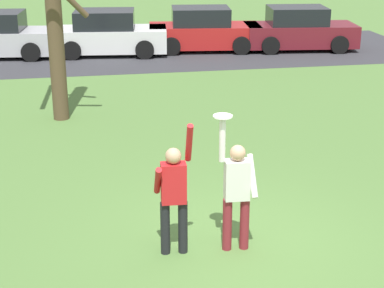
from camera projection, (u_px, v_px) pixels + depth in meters
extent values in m
plane|color=#567F3D|center=(233.00, 243.00, 9.59)|extent=(120.00, 120.00, 0.00)
cylinder|color=maroon|center=(244.00, 223.00, 9.31)|extent=(0.14, 0.14, 0.82)
cylinder|color=maroon|center=(227.00, 224.00, 9.28)|extent=(0.14, 0.14, 0.82)
cube|color=silver|center=(237.00, 180.00, 9.06)|extent=(0.37, 0.24, 0.60)
sphere|color=tan|center=(238.00, 153.00, 8.91)|extent=(0.23, 0.23, 0.23)
cylinder|color=silver|center=(252.00, 176.00, 9.07)|extent=(0.11, 0.49, 0.57)
cylinder|color=silver|center=(222.00, 139.00, 8.82)|extent=(0.09, 0.09, 0.66)
cylinder|color=black|center=(165.00, 228.00, 9.17)|extent=(0.14, 0.14, 0.82)
cylinder|color=black|center=(183.00, 227.00, 9.20)|extent=(0.14, 0.14, 0.82)
cube|color=red|center=(174.00, 183.00, 8.95)|extent=(0.37, 0.24, 0.60)
sphere|color=tan|center=(173.00, 156.00, 8.81)|extent=(0.23, 0.23, 0.23)
cylinder|color=red|center=(158.00, 181.00, 8.90)|extent=(0.11, 0.49, 0.57)
cylinder|color=red|center=(189.00, 143.00, 8.77)|extent=(0.10, 0.36, 0.64)
cylinder|color=white|center=(223.00, 116.00, 8.70)|extent=(0.27, 0.27, 0.02)
cylinder|color=black|center=(40.00, 42.00, 23.33)|extent=(0.68, 0.29, 0.66)
cylinder|color=black|center=(31.00, 52.00, 21.62)|extent=(0.68, 0.29, 0.66)
cube|color=white|center=(110.00, 39.00, 22.71)|extent=(4.28, 2.26, 0.80)
cube|color=black|center=(105.00, 19.00, 22.46)|extent=(2.28, 1.87, 0.64)
cylinder|color=black|center=(145.00, 40.00, 23.72)|extent=(0.68, 0.29, 0.66)
cylinder|color=black|center=(145.00, 50.00, 22.01)|extent=(0.68, 0.29, 0.66)
cylinder|color=black|center=(77.00, 41.00, 23.57)|extent=(0.68, 0.29, 0.66)
cylinder|color=black|center=(72.00, 51.00, 21.86)|extent=(0.68, 0.29, 0.66)
cube|color=red|center=(205.00, 35.00, 23.43)|extent=(4.28, 2.26, 0.80)
cube|color=black|center=(201.00, 16.00, 23.17)|extent=(2.28, 1.87, 0.64)
cylinder|color=black|center=(235.00, 37.00, 24.43)|extent=(0.68, 0.29, 0.66)
cylinder|color=black|center=(241.00, 46.00, 22.72)|extent=(0.68, 0.29, 0.66)
cylinder|color=black|center=(170.00, 37.00, 24.28)|extent=(0.68, 0.29, 0.66)
cylinder|color=black|center=(171.00, 46.00, 22.57)|extent=(0.68, 0.29, 0.66)
cube|color=maroon|center=(300.00, 35.00, 23.58)|extent=(4.28, 2.26, 0.80)
cube|color=black|center=(297.00, 15.00, 23.33)|extent=(2.28, 1.87, 0.64)
cylinder|color=black|center=(326.00, 36.00, 24.59)|extent=(0.68, 0.29, 0.66)
cylinder|color=black|center=(340.00, 45.00, 22.88)|extent=(0.68, 0.29, 0.66)
cylinder|color=black|center=(262.00, 37.00, 24.44)|extent=(0.68, 0.29, 0.66)
cylinder|color=black|center=(271.00, 46.00, 22.73)|extent=(0.68, 0.29, 0.66)
cube|color=#38383D|center=(103.00, 55.00, 22.79)|extent=(23.68, 6.40, 0.01)
cylinder|color=brown|center=(53.00, 3.00, 14.58)|extent=(0.38, 0.38, 5.66)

